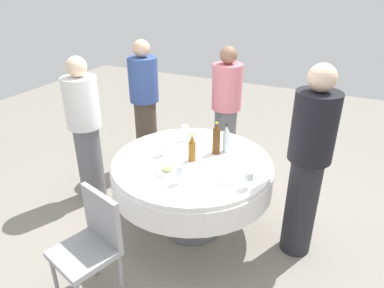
# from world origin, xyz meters

# --- Properties ---
(ground_plane) EXTENTS (10.00, 10.00, 0.00)m
(ground_plane) POSITION_xyz_m (0.00, 0.00, 0.00)
(ground_plane) COLOR gray
(dining_table) EXTENTS (1.44, 1.44, 0.74)m
(dining_table) POSITION_xyz_m (0.00, 0.00, 0.59)
(dining_table) COLOR white
(dining_table) RESTS_ON ground_plane
(bottle_brown_outer) EXTENTS (0.07, 0.07, 0.30)m
(bottle_brown_outer) POSITION_xyz_m (-0.22, 0.14, 0.88)
(bottle_brown_outer) COLOR #593314
(bottle_brown_outer) RESTS_ON dining_table
(bottle_clear_west) EXTENTS (0.06, 0.06, 0.27)m
(bottle_clear_west) POSITION_xyz_m (-0.29, 0.21, 0.86)
(bottle_clear_west) COLOR silver
(bottle_clear_west) RESTS_ON dining_table
(bottle_amber_right) EXTENTS (0.07, 0.07, 0.25)m
(bottle_amber_right) POSITION_xyz_m (-0.00, -0.00, 0.86)
(bottle_amber_right) COLOR #8C5619
(bottle_amber_right) RESTS_ON dining_table
(wine_glass_near) EXTENTS (0.07, 0.07, 0.15)m
(wine_glass_near) POSITION_xyz_m (0.22, 0.58, 0.85)
(wine_glass_near) COLOR white
(wine_glass_near) RESTS_ON dining_table
(wine_glass_east) EXTENTS (0.07, 0.07, 0.14)m
(wine_glass_east) POSITION_xyz_m (0.02, -0.28, 0.84)
(wine_glass_east) COLOR white
(wine_glass_east) RESTS_ON dining_table
(wine_glass_inner) EXTENTS (0.07, 0.07, 0.16)m
(wine_glass_inner) POSITION_xyz_m (-0.34, -0.24, 0.86)
(wine_glass_inner) COLOR white
(wine_glass_inner) RESTS_ON dining_table
(wine_glass_far) EXTENTS (0.06, 0.06, 0.14)m
(wine_glass_far) POSITION_xyz_m (-0.16, -0.32, 0.84)
(wine_glass_far) COLOR white
(wine_glass_far) RESTS_ON dining_table
(wine_glass_front) EXTENTS (0.06, 0.06, 0.16)m
(wine_glass_front) POSITION_xyz_m (0.38, 0.07, 0.85)
(wine_glass_front) COLOR white
(wine_glass_front) RESTS_ON dining_table
(plate_front) EXTENTS (0.20, 0.20, 0.02)m
(plate_front) POSITION_xyz_m (-0.50, -0.13, 0.75)
(plate_front) COLOR white
(plate_front) RESTS_ON dining_table
(plate_rear) EXTENTS (0.22, 0.22, 0.02)m
(plate_rear) POSITION_xyz_m (0.15, 0.40, 0.75)
(plate_rear) COLOR white
(plate_rear) RESTS_ON dining_table
(plate_left) EXTENTS (0.21, 0.21, 0.04)m
(plate_left) POSITION_xyz_m (0.27, -0.10, 0.75)
(plate_left) COLOR white
(plate_left) RESTS_ON dining_table
(spoon_west) EXTENTS (0.03, 0.18, 0.00)m
(spoon_west) POSITION_xyz_m (-0.15, -0.51, 0.74)
(spoon_west) COLOR silver
(spoon_west) RESTS_ON dining_table
(knife_right) EXTENTS (0.12, 0.16, 0.00)m
(knife_right) POSITION_xyz_m (0.53, 0.01, 0.74)
(knife_right) COLOR silver
(knife_right) RESTS_ON dining_table
(person_outer) EXTENTS (0.34, 0.34, 1.53)m
(person_outer) POSITION_xyz_m (-1.17, -0.12, 0.80)
(person_outer) COLOR slate
(person_outer) RESTS_ON ground_plane
(person_west) EXTENTS (0.34, 0.34, 1.54)m
(person_west) POSITION_xyz_m (-0.02, -1.21, 0.80)
(person_west) COLOR slate
(person_west) RESTS_ON ground_plane
(person_right) EXTENTS (0.34, 0.34, 1.58)m
(person_right) POSITION_xyz_m (-0.85, -1.03, 0.83)
(person_right) COLOR #4C3F33
(person_right) RESTS_ON ground_plane
(person_near) EXTENTS (0.34, 0.34, 1.67)m
(person_near) POSITION_xyz_m (-0.14, 0.96, 0.88)
(person_near) COLOR #26262B
(person_near) RESTS_ON ground_plane
(chair_inner) EXTENTS (0.50, 0.50, 0.87)m
(chair_inner) POSITION_xyz_m (1.01, -0.31, 0.52)
(chair_inner) COLOR #99999E
(chair_inner) RESTS_ON ground_plane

